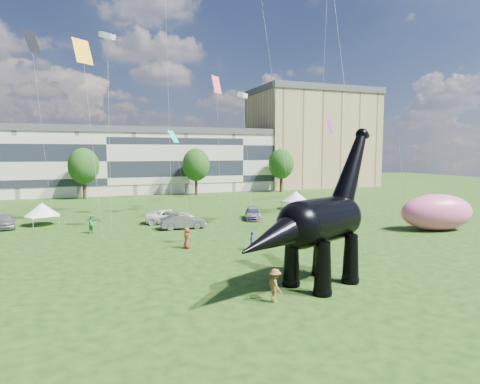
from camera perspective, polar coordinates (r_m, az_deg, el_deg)
name	(u,v)px	position (r m, az deg, el deg)	size (l,w,h in m)	color
ground	(281,285)	(25.43, 5.79, -13.00)	(220.00, 220.00, 0.00)	#16330C
terrace_row	(106,163)	(83.68, -18.52, 3.90)	(78.00, 11.00, 12.00)	beige
apartment_block	(311,141)	(100.39, 10.09, 7.20)	(28.00, 18.00, 22.00)	tan
tree_mid_left	(83,163)	(74.65, -21.38, 3.85)	(5.20, 5.20, 9.44)	#382314
tree_mid_right	(196,162)	(76.94, -6.28, 4.24)	(5.20, 5.20, 9.44)	#382314
tree_far_right	(281,161)	(83.16, 5.87, 4.35)	(5.20, 5.20, 9.44)	#382314
dinosaur_sculpture	(317,224)	(24.56, 10.91, -4.53)	(11.98, 6.79, 10.14)	black
car_silver	(5,221)	(50.06, -30.41, -3.58)	(1.83, 4.55, 1.55)	#A9A9AD
car_grey	(183,221)	(43.27, -8.11, -4.17)	(1.67, 4.78, 1.57)	slate
car_white	(170,216)	(46.79, -9.87, -3.45)	(2.63, 5.70, 1.58)	white
car_dark	(253,214)	(49.00, 1.87, -3.10)	(1.90, 4.68, 1.36)	#595960
gazebo_near	(294,197)	(58.29, 7.67, -0.74)	(4.29, 4.29, 2.41)	silver
gazebo_far	(296,196)	(58.01, 7.95, -0.63)	(4.31, 4.31, 2.62)	silver
gazebo_left	(42,209)	(49.93, -26.33, -2.25)	(4.72, 4.72, 2.53)	white
inflatable_pink	(437,212)	(46.61, 26.18, -2.59)	(7.65, 3.83, 3.83)	#ED5C93
visitors	(161,233)	(36.89, -11.20, -5.80)	(52.73, 40.31, 1.84)	navy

